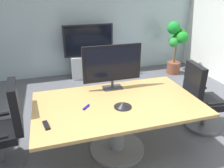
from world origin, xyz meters
name	(u,v)px	position (x,y,z in m)	size (l,w,h in m)	color
ground_plane	(122,154)	(0.00, 0.00, 0.00)	(7.59, 7.59, 0.00)	#515459
wall_back_glass_partition	(79,18)	(0.00, 3.30, 1.42)	(6.25, 0.10, 2.83)	#9EB2B7
conference_table	(117,114)	(-0.03, 0.12, 0.57)	(2.09, 1.23, 0.75)	#B2894C
office_chair_left	(5,133)	(-1.43, 0.27, 0.46)	(0.61, 0.59, 1.09)	#4C4C51
office_chair_right	(201,103)	(1.37, 0.24, 0.46)	(0.62, 0.60, 1.09)	#4C4C51
tv_monitor	(112,64)	(0.03, 0.56, 1.10)	(0.84, 0.18, 0.64)	#333338
wall_display_unit	(89,60)	(0.15, 2.94, 0.44)	(1.20, 0.36, 1.31)	#B7BABC
potted_plant	(176,43)	(2.32, 2.55, 0.81)	(0.56, 0.73, 1.34)	brown
conference_phone	(123,105)	(-0.01, -0.01, 0.78)	(0.22, 0.22, 0.07)	black
remote_control	(46,125)	(-0.92, -0.16, 0.75)	(0.05, 0.17, 0.02)	black
whiteboard_marker	(86,107)	(-0.44, 0.10, 0.76)	(0.13, 0.02, 0.02)	#1919A5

